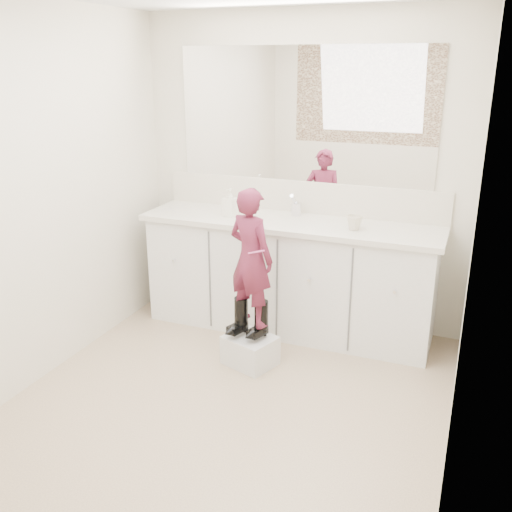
% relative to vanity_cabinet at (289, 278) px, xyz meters
% --- Properties ---
extents(floor, '(3.00, 3.00, 0.00)m').
position_rel_vanity_cabinet_xyz_m(floor, '(0.00, -1.23, -0.42)').
color(floor, '#8C705B').
rests_on(floor, ground).
extents(wall_back, '(2.60, 0.00, 2.60)m').
position_rel_vanity_cabinet_xyz_m(wall_back, '(0.00, 0.27, 0.77)').
color(wall_back, beige).
rests_on(wall_back, floor).
extents(wall_front, '(2.60, 0.00, 2.60)m').
position_rel_vanity_cabinet_xyz_m(wall_front, '(0.00, -2.73, 0.77)').
color(wall_front, beige).
rests_on(wall_front, floor).
extents(wall_left, '(0.00, 3.00, 3.00)m').
position_rel_vanity_cabinet_xyz_m(wall_left, '(-1.30, -1.23, 0.78)').
color(wall_left, beige).
rests_on(wall_left, floor).
extents(wall_right, '(0.00, 3.00, 3.00)m').
position_rel_vanity_cabinet_xyz_m(wall_right, '(1.30, -1.23, 0.78)').
color(wall_right, beige).
rests_on(wall_right, floor).
extents(vanity_cabinet, '(2.20, 0.55, 0.85)m').
position_rel_vanity_cabinet_xyz_m(vanity_cabinet, '(0.00, 0.00, 0.00)').
color(vanity_cabinet, silver).
rests_on(vanity_cabinet, floor).
extents(countertop, '(2.28, 0.58, 0.04)m').
position_rel_vanity_cabinet_xyz_m(countertop, '(0.00, -0.01, 0.45)').
color(countertop, beige).
rests_on(countertop, vanity_cabinet).
extents(backsplash, '(2.28, 0.03, 0.25)m').
position_rel_vanity_cabinet_xyz_m(backsplash, '(0.00, 0.26, 0.59)').
color(backsplash, beige).
rests_on(backsplash, countertop).
extents(mirror, '(2.00, 0.02, 1.00)m').
position_rel_vanity_cabinet_xyz_m(mirror, '(0.00, 0.26, 1.22)').
color(mirror, white).
rests_on(mirror, wall_back).
extents(dot_panel, '(2.00, 0.01, 1.20)m').
position_rel_vanity_cabinet_xyz_m(dot_panel, '(0.00, -2.71, 1.22)').
color(dot_panel, '#472819').
rests_on(dot_panel, wall_front).
extents(faucet, '(0.08, 0.08, 0.10)m').
position_rel_vanity_cabinet_xyz_m(faucet, '(0.00, 0.15, 0.52)').
color(faucet, silver).
rests_on(faucet, countertop).
extents(cup, '(0.14, 0.14, 0.10)m').
position_rel_vanity_cabinet_xyz_m(cup, '(0.51, -0.08, 0.52)').
color(cup, beige).
rests_on(cup, countertop).
extents(soap_bottle, '(0.11, 0.11, 0.21)m').
position_rel_vanity_cabinet_xyz_m(soap_bottle, '(-0.47, -0.05, 0.57)').
color(soap_bottle, white).
rests_on(soap_bottle, countertop).
extents(step_stool, '(0.40, 0.37, 0.21)m').
position_rel_vanity_cabinet_xyz_m(step_stool, '(-0.06, -0.66, -0.32)').
color(step_stool, silver).
rests_on(step_stool, floor).
extents(boot_left, '(0.15, 0.21, 0.27)m').
position_rel_vanity_cabinet_xyz_m(boot_left, '(-0.13, -0.64, -0.08)').
color(boot_left, black).
rests_on(boot_left, step_stool).
extents(boot_right, '(0.15, 0.21, 0.27)m').
position_rel_vanity_cabinet_xyz_m(boot_right, '(0.02, -0.64, -0.08)').
color(boot_right, black).
rests_on(boot_right, step_stool).
extents(toddler, '(0.40, 0.33, 0.95)m').
position_rel_vanity_cabinet_xyz_m(toddler, '(-0.06, -0.64, 0.36)').
color(toddler, '#9E305B').
rests_on(toddler, step_stool).
extents(toothbrush, '(0.13, 0.06, 0.06)m').
position_rel_vanity_cabinet_xyz_m(toothbrush, '(0.01, -0.72, 0.43)').
color(toothbrush, '#E85AA7').
rests_on(toothbrush, toddler).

